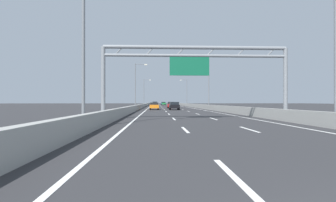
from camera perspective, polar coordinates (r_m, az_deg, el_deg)
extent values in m
plane|color=#2D2D30|center=(101.95, -0.75, -1.01)|extent=(260.00, 260.00, 0.00)
cube|color=white|center=(5.83, 14.09, -15.66)|extent=(0.16, 3.00, 0.01)
cube|color=white|center=(14.55, 3.75, -6.28)|extent=(0.16, 3.00, 0.01)
cube|color=white|center=(23.48, 1.29, -3.94)|extent=(0.16, 3.00, 0.01)
cube|color=white|center=(32.45, 0.19, -2.88)|extent=(0.16, 3.00, 0.01)
cube|color=white|center=(41.44, -0.43, -2.28)|extent=(0.16, 3.00, 0.01)
cube|color=white|center=(50.43, -0.83, -1.90)|extent=(0.16, 3.00, 0.01)
cube|color=white|center=(59.42, -1.11, -1.63)|extent=(0.16, 3.00, 0.01)
cube|color=white|center=(68.41, -1.31, -1.43)|extent=(0.16, 3.00, 0.01)
cube|color=white|center=(77.41, -1.47, -1.28)|extent=(0.16, 3.00, 0.01)
cube|color=white|center=(86.41, -1.60, -1.16)|extent=(0.16, 3.00, 0.01)
cube|color=white|center=(95.40, -1.70, -1.06)|extent=(0.16, 3.00, 0.01)
cube|color=white|center=(104.40, -1.78, -0.98)|extent=(0.16, 3.00, 0.01)
cube|color=white|center=(113.40, -1.85, -0.91)|extent=(0.16, 3.00, 0.01)
cube|color=white|center=(122.40, -1.91, -0.86)|extent=(0.16, 3.00, 0.01)
cube|color=white|center=(131.40, -1.96, -0.81)|extent=(0.16, 3.00, 0.01)
cube|color=white|center=(140.39, -2.01, -0.76)|extent=(0.16, 3.00, 0.01)
cube|color=white|center=(149.39, -2.05, -0.72)|extent=(0.16, 3.00, 0.01)
cube|color=white|center=(158.39, -2.08, -0.69)|extent=(0.16, 3.00, 0.01)
cube|color=white|center=(15.37, 17.28, -5.95)|extent=(0.16, 3.00, 0.01)
cube|color=white|center=(24.00, 9.92, -3.85)|extent=(0.16, 3.00, 0.01)
cube|color=white|center=(32.83, 6.49, -2.85)|extent=(0.16, 3.00, 0.01)
cube|color=white|center=(41.73, 4.52, -2.27)|extent=(0.16, 3.00, 0.01)
cube|color=white|center=(50.67, 3.24, -1.89)|extent=(0.16, 3.00, 0.01)
cube|color=white|center=(59.63, 2.35, -1.62)|extent=(0.16, 3.00, 0.01)
cube|color=white|center=(68.59, 1.69, -1.43)|extent=(0.16, 3.00, 0.01)
cube|color=white|center=(77.57, 1.19, -1.28)|extent=(0.16, 3.00, 0.01)
cube|color=white|center=(86.55, 0.79, -1.16)|extent=(0.16, 3.00, 0.01)
cube|color=white|center=(95.53, 0.46, -1.06)|extent=(0.16, 3.00, 0.01)
cube|color=white|center=(104.52, 0.19, -0.98)|extent=(0.16, 3.00, 0.01)
cube|color=white|center=(113.51, -0.03, -0.91)|extent=(0.16, 3.00, 0.01)
cube|color=white|center=(122.50, -0.23, -0.85)|extent=(0.16, 3.00, 0.01)
cube|color=white|center=(131.49, -0.40, -0.80)|extent=(0.16, 3.00, 0.01)
cube|color=white|center=(140.48, -0.54, -0.76)|extent=(0.16, 3.00, 0.01)
cube|color=white|center=(149.48, -0.67, -0.72)|extent=(0.16, 3.00, 0.01)
cube|color=white|center=(158.47, -0.78, -0.69)|extent=(0.16, 3.00, 0.01)
cube|color=white|center=(89.91, -3.84, -1.12)|extent=(0.16, 176.00, 0.01)
cube|color=white|center=(90.31, 2.84, -1.11)|extent=(0.16, 176.00, 0.01)
cube|color=#9E9E99|center=(111.94, -4.45, -0.68)|extent=(0.45, 220.00, 0.95)
cube|color=#9E9E99|center=(112.36, 2.60, -0.68)|extent=(0.45, 220.00, 0.95)
cylinder|color=gray|center=(22.63, -14.01, 3.76)|extent=(0.36, 0.36, 6.20)
cylinder|color=gray|center=(24.89, 24.32, 3.42)|extent=(0.36, 0.36, 6.20)
cylinder|color=gray|center=(22.88, 6.10, 11.56)|extent=(15.72, 0.32, 0.32)
cylinder|color=gray|center=(22.75, 6.10, 9.83)|extent=(15.72, 0.26, 0.26)
cylinder|color=gray|center=(22.77, -10.71, 10.72)|extent=(0.74, 0.10, 0.74)
cylinder|color=gray|center=(22.56, -3.99, 10.82)|extent=(0.74, 0.10, 0.74)
cylinder|color=gray|center=(22.65, 2.77, 10.78)|extent=(0.74, 0.10, 0.74)
cylinder|color=gray|center=(23.04, 9.38, 10.59)|extent=(0.74, 0.10, 0.74)
cylinder|color=gray|center=(23.72, 15.68, 10.28)|extent=(0.74, 0.10, 0.74)
cylinder|color=gray|center=(24.66, 21.56, 9.89)|extent=(0.74, 0.10, 0.74)
cube|color=#0F5B3D|center=(22.53, 4.72, 7.61)|extent=(3.40, 0.12, 1.60)
cylinder|color=slate|center=(16.46, -18.04, 11.03)|extent=(0.20, 0.20, 9.50)
cylinder|color=slate|center=(19.40, 32.85, 9.34)|extent=(0.20, 0.20, 9.50)
cylinder|color=slate|center=(54.55, -7.18, 3.22)|extent=(0.20, 0.20, 9.50)
cylinder|color=slate|center=(54.94, -6.02, 8.02)|extent=(2.20, 0.12, 0.12)
cube|color=#F2EAC6|center=(54.87, -4.86, 7.92)|extent=(0.56, 0.28, 0.20)
cylinder|color=slate|center=(55.51, 8.90, 3.16)|extent=(0.20, 0.20, 9.50)
cylinder|color=slate|center=(55.75, 7.78, 7.90)|extent=(2.20, 0.12, 0.12)
cube|color=#F2EAC6|center=(55.55, 6.66, 7.83)|extent=(0.56, 0.28, 0.20)
cylinder|color=slate|center=(93.16, -5.31, 1.83)|extent=(0.20, 0.20, 9.50)
cylinder|color=slate|center=(93.39, -4.63, 4.66)|extent=(2.20, 0.12, 0.12)
cube|color=#F2EAC6|center=(93.35, -3.95, 4.60)|extent=(0.56, 0.28, 0.20)
cylinder|color=slate|center=(93.73, 4.15, 1.82)|extent=(0.20, 0.20, 9.50)
cylinder|color=slate|center=(93.87, 3.48, 4.63)|extent=(2.20, 0.12, 0.12)
cube|color=#F2EAC6|center=(93.75, 2.81, 4.58)|extent=(0.56, 0.28, 0.20)
cube|color=#1E7A38|center=(117.93, -0.96, -0.57)|extent=(1.89, 4.52, 0.67)
cube|color=black|center=(117.49, -0.95, -0.30)|extent=(1.66, 2.02, 0.42)
cylinder|color=black|center=(119.62, -1.38, -0.72)|extent=(0.22, 0.64, 0.64)
cylinder|color=black|center=(119.67, -0.58, -0.72)|extent=(0.22, 0.64, 0.64)
cylinder|color=black|center=(116.20, -1.34, -0.74)|extent=(0.22, 0.64, 0.64)
cylinder|color=black|center=(116.25, -0.52, -0.74)|extent=(0.22, 0.64, 0.64)
cube|color=orange|center=(50.58, -3.02, -1.18)|extent=(1.71, 4.29, 0.63)
cube|color=black|center=(50.29, -3.02, -0.57)|extent=(1.51, 2.04, 0.44)
cylinder|color=black|center=(52.19, -3.83, -1.49)|extent=(0.22, 0.64, 0.64)
cylinder|color=black|center=(52.18, -2.19, -1.49)|extent=(0.22, 0.64, 0.64)
cylinder|color=black|center=(49.00, -3.90, -1.58)|extent=(0.22, 0.64, 0.64)
cylinder|color=black|center=(48.99, -2.16, -1.58)|extent=(0.22, 0.64, 0.64)
cube|color=#A8ADB2|center=(88.71, -2.89, -0.70)|extent=(1.78, 4.68, 0.70)
cube|color=black|center=(88.73, -2.89, -0.30)|extent=(1.57, 2.24, 0.53)
cylinder|color=black|center=(90.51, -3.38, -0.91)|extent=(0.22, 0.64, 0.64)
cylinder|color=black|center=(90.51, -2.39, -0.91)|extent=(0.22, 0.64, 0.64)
cylinder|color=black|center=(86.94, -3.41, -0.95)|extent=(0.22, 0.64, 0.64)
cylinder|color=black|center=(86.93, -2.38, -0.95)|extent=(0.22, 0.64, 0.64)
cube|color=red|center=(61.22, 0.68, -0.98)|extent=(1.71, 4.54, 0.66)
cube|color=black|center=(61.43, 0.67, -0.43)|extent=(1.51, 1.98, 0.53)
cylinder|color=black|center=(62.91, -0.09, -1.26)|extent=(0.22, 0.64, 0.64)
cylinder|color=black|center=(62.99, 1.27, -1.26)|extent=(0.22, 0.64, 0.64)
cylinder|color=black|center=(59.47, 0.06, -1.33)|extent=(0.22, 0.64, 0.64)
cylinder|color=black|center=(59.56, 1.50, -1.32)|extent=(0.22, 0.64, 0.64)
cube|color=#2347AD|center=(131.19, -1.12, -0.53)|extent=(1.83, 4.49, 0.63)
cube|color=black|center=(131.45, -1.13, -0.30)|extent=(1.61, 2.06, 0.45)
cylinder|color=black|center=(132.87, -1.49, -0.66)|extent=(0.22, 0.64, 0.64)
cylinder|color=black|center=(132.91, -0.79, -0.66)|extent=(0.22, 0.64, 0.64)
cylinder|color=black|center=(129.48, -1.46, -0.68)|extent=(0.22, 0.64, 0.64)
cylinder|color=black|center=(129.52, -0.75, -0.68)|extent=(0.22, 0.64, 0.64)
cube|color=black|center=(49.48, 1.36, -1.19)|extent=(1.84, 4.13, 0.66)
cube|color=black|center=(49.03, 1.40, -0.51)|extent=(1.62, 1.90, 0.52)
cylinder|color=black|center=(50.95, 0.33, -1.53)|extent=(0.22, 0.64, 0.64)
cylinder|color=black|center=(51.06, 2.15, -1.52)|extent=(0.22, 0.64, 0.64)
cylinder|color=black|center=(47.92, 0.52, -1.62)|extent=(0.22, 0.64, 0.64)
cylinder|color=black|center=(48.04, 2.45, -1.61)|extent=(0.22, 0.64, 0.64)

